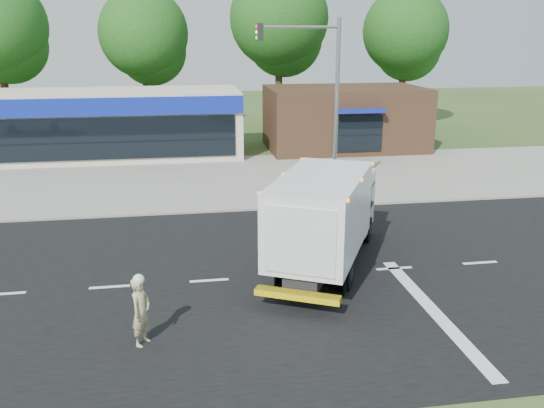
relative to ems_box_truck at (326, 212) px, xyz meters
name	(u,v)px	position (x,y,z in m)	size (l,w,h in m)	color
ground	(304,275)	(-0.82, -0.56, -1.88)	(120.00, 120.00, 0.00)	#385123
road_asphalt	(304,275)	(-0.82, -0.56, -1.87)	(60.00, 14.00, 0.02)	black
sidewalk	(266,201)	(-0.82, 7.64, -1.82)	(60.00, 2.40, 0.12)	gray
parking_apron	(250,173)	(-0.82, 13.44, -1.87)	(60.00, 9.00, 0.02)	gray
lane_markings	(358,289)	(0.53, -1.91, -1.86)	(55.20, 7.00, 0.01)	silver
ems_box_truck	(326,212)	(0.00, 0.00, 0.00)	(5.30, 7.58, 3.26)	black
emergency_worker	(141,310)	(-5.64, -4.07, -0.96)	(0.67, 0.76, 1.86)	tan
retail_strip_mall	(92,124)	(-9.82, 19.36, 0.14)	(18.00, 6.20, 4.00)	#C0B69F
brown_storefront	(345,118)	(6.18, 19.42, 0.12)	(10.00, 6.70, 4.00)	#382316
traffic_signal_pole	(322,93)	(1.54, 7.04, 3.05)	(3.51, 0.25, 8.00)	gray
background_trees	(214,33)	(-1.66, 27.60, 5.50)	(36.77, 7.39, 12.10)	#332114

